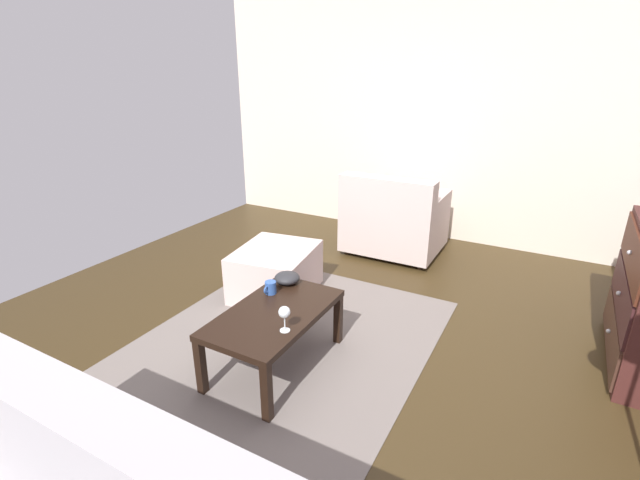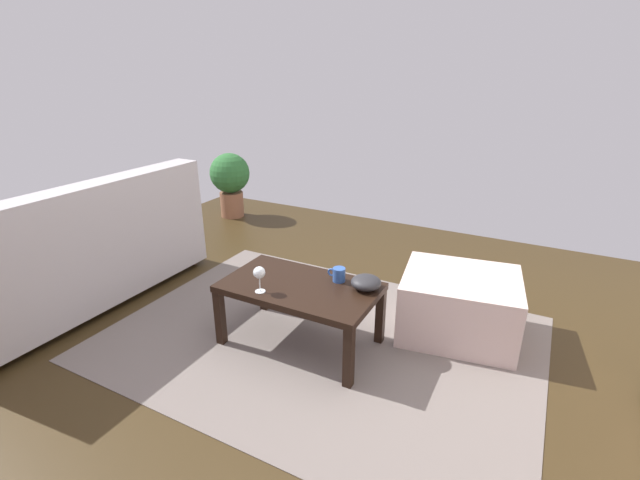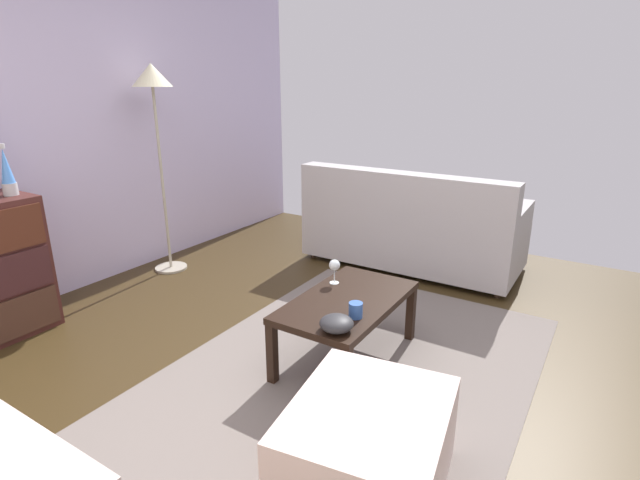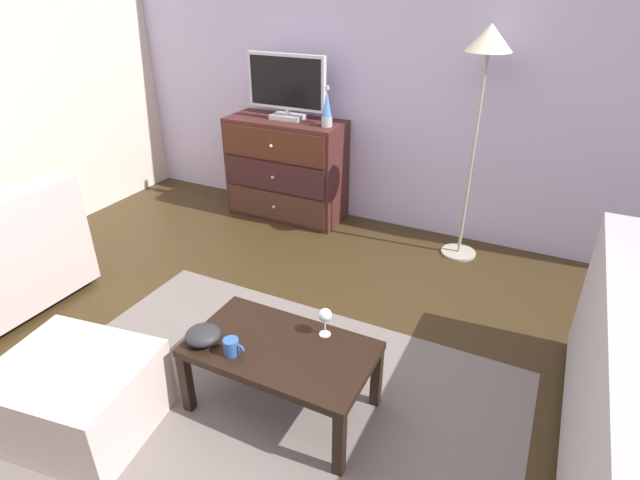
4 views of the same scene
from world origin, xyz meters
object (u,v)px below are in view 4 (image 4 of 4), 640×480
Objects in this scene: bowl_decorative at (203,335)px; coffee_table at (281,354)px; lava_lamp at (327,109)px; mug at (232,347)px; dresser at (286,169)px; wine_glass at (325,316)px; standing_lamp at (486,63)px; ottoman at (78,396)px; tv at (286,85)px.

coffee_table is at bearing 20.58° from bowl_decorative.
bowl_decorative is (0.38, -2.22, -0.62)m from lava_lamp.
lava_lamp reaches higher than mug.
bowl_decorative is (0.81, -2.26, -0.02)m from dresser.
dresser reaches higher than mug.
wine_glass reaches higher than bowl_decorative.
lava_lamp is 2.32m from coffee_table.
standing_lamp reaches higher than coffee_table.
ottoman is (0.35, -2.69, -0.26)m from dresser.
mug is (-0.18, -0.15, 0.09)m from coffee_table.
coffee_table is 5.87× the size of wine_glass.
coffee_table is 1.02m from ottoman.
dresser is 0.75m from tv.
wine_glass reaches higher than coffee_table.
lava_lamp is at bearing -5.72° from dresser.
mug is 2.55m from standing_lamp.
bowl_decorative is (0.80, -2.29, -0.76)m from tv.
wine_glass is 0.62m from bowl_decorative.
mug reaches higher than coffee_table.
standing_lamp is (1.65, -0.05, 1.05)m from dresser.
coffee_table is 1.32× the size of ottoman.
mug is at bearing -4.44° from bowl_decorative.
wine_glass is (0.90, -1.90, -0.54)m from lava_lamp.
tv is at bearing 123.88° from wine_glass.
ottoman is at bearing -148.05° from mug.
dresser is 2.43m from coffee_table.
lava_lamp is 0.36× the size of coffee_table.
ottoman is 0.40× the size of standing_lamp.
standing_lamp is at bearing 77.32° from coffee_table.
wine_glass is 0.22× the size of ottoman.
ottoman is at bearing -82.67° from dresser.
coffee_table is 2.42m from standing_lamp.
lava_lamp is at bearing 179.76° from standing_lamp.
dresser is 2.49m from mug.
tv reaches higher than mug.
dresser is 2.41m from bowl_decorative.
lava_lamp is at bearing 109.74° from coffee_table.
tv is 0.45m from lava_lamp.
bowl_decorative reaches higher than ottoman.
wine_glass is at bearing 44.62° from mug.
ottoman is 3.22m from standing_lamp.
wine_glass is (1.32, -1.97, -0.69)m from tv.
standing_lamp is at bearing 73.77° from mug.
lava_lamp is (0.42, -0.07, -0.14)m from tv.
tv is at bearing 170.84° from lava_lamp.
tv is 2.47m from wine_glass.
dresser reaches higher than bowl_decorative.
dresser is 2.36m from wine_glass.
ottoman reaches higher than coffee_table.
lava_lamp is at bearing -9.16° from tv.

